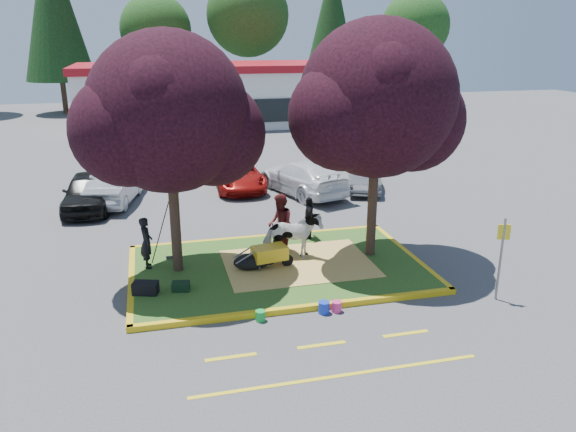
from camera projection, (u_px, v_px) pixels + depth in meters
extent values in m
plane|color=#424244|center=(278.00, 270.00, 16.14)|extent=(90.00, 90.00, 0.00)
cube|color=#254A17|center=(278.00, 268.00, 16.12)|extent=(8.00, 5.00, 0.15)
cube|color=gold|center=(302.00, 308.00, 13.74)|extent=(8.30, 0.16, 0.15)
cube|color=gold|center=(260.00, 238.00, 18.50)|extent=(8.30, 0.16, 0.15)
cube|color=gold|center=(131.00, 282.00, 15.18)|extent=(0.16, 5.30, 0.15)
cube|color=gold|center=(409.00, 255.00, 17.06)|extent=(0.16, 5.30, 0.15)
cube|color=#E4BE5E|center=(298.00, 263.00, 16.23)|extent=(4.20, 3.00, 0.01)
cylinder|color=black|center=(174.00, 210.00, 15.27)|extent=(0.28, 0.28, 3.53)
sphere|color=black|center=(168.00, 112.00, 14.45)|extent=(4.20, 4.20, 4.20)
sphere|color=black|center=(213.00, 133.00, 15.10)|extent=(2.86, 2.86, 2.86)
sphere|color=black|center=(127.00, 130.00, 14.05)|extent=(2.86, 2.86, 2.86)
cylinder|color=black|center=(373.00, 195.00, 16.38)|extent=(0.28, 0.28, 3.70)
sphere|color=black|center=(377.00, 99.00, 15.52)|extent=(4.40, 4.40, 4.40)
sphere|color=black|center=(413.00, 120.00, 16.19)|extent=(2.99, 2.99, 2.99)
sphere|color=black|center=(343.00, 116.00, 15.11)|extent=(2.99, 2.99, 2.99)
cube|color=yellow|center=(231.00, 357.00, 11.81)|extent=(1.10, 0.12, 0.01)
cube|color=yellow|center=(322.00, 345.00, 12.27)|extent=(1.10, 0.12, 0.01)
cube|color=yellow|center=(406.00, 334.00, 12.73)|extent=(1.10, 0.12, 0.01)
cube|color=yellow|center=(340.00, 376.00, 11.16)|extent=(6.00, 0.10, 0.01)
cube|color=silver|center=(219.00, 97.00, 41.81)|extent=(20.00, 8.00, 4.00)
cube|color=maroon|center=(218.00, 67.00, 41.14)|extent=(20.40, 8.40, 0.50)
cube|color=black|center=(227.00, 112.00, 38.26)|extent=(19.00, 0.10, 1.60)
cylinder|color=black|center=(64.00, 90.00, 47.35)|extent=(0.44, 0.44, 3.92)
cone|color=black|center=(53.00, 5.00, 45.26)|extent=(5.60, 5.60, 11.90)
cylinder|color=black|center=(160.00, 91.00, 50.71)|extent=(0.44, 0.44, 3.08)
sphere|color=#143811|center=(156.00, 29.00, 49.07)|extent=(6.16, 6.16, 6.16)
cylinder|color=black|center=(249.00, 87.00, 51.55)|extent=(0.44, 0.44, 3.64)
sphere|color=#143811|center=(248.00, 15.00, 49.61)|extent=(7.28, 7.28, 7.28)
cylinder|color=black|center=(330.00, 85.00, 53.88)|extent=(0.44, 0.44, 3.50)
cone|color=black|center=(332.00, 19.00, 52.02)|extent=(5.00, 5.00, 10.62)
cylinder|color=black|center=(411.00, 86.00, 54.85)|extent=(0.44, 0.44, 3.22)
sphere|color=#143811|center=(415.00, 26.00, 53.14)|extent=(6.44, 6.44, 6.44)
imported|color=silver|center=(292.00, 236.00, 16.34)|extent=(1.69, 0.78, 1.42)
ellipsoid|color=black|center=(252.00, 261.00, 15.78)|extent=(1.13, 0.74, 0.46)
imported|color=black|center=(146.00, 243.00, 15.78)|extent=(0.42, 0.58, 1.48)
imported|color=#491515|center=(280.00, 224.00, 16.82)|extent=(0.78, 0.95, 1.82)
imported|color=black|center=(309.00, 218.00, 18.06)|extent=(0.54, 0.87, 1.38)
cylinder|color=black|center=(288.00, 261.00, 16.00)|extent=(0.35, 0.12, 0.34)
cylinder|color=slate|center=(260.00, 268.00, 15.63)|extent=(0.04, 0.04, 0.25)
cylinder|color=slate|center=(257.00, 262.00, 16.01)|extent=(0.04, 0.04, 0.25)
cube|color=gold|center=(270.00, 253.00, 15.79)|extent=(1.03, 0.72, 0.38)
cylinder|color=slate|center=(246.00, 257.00, 15.43)|extent=(0.62, 0.14, 0.32)
cylinder|color=slate|center=(243.00, 252.00, 15.81)|extent=(0.62, 0.14, 0.32)
cube|color=black|center=(145.00, 288.00, 14.31)|extent=(0.70, 0.51, 0.32)
cube|color=black|center=(181.00, 286.00, 14.49)|extent=(0.49, 0.36, 0.24)
cylinder|color=slate|center=(500.00, 260.00, 14.05)|extent=(0.06, 0.06, 2.18)
cube|color=yellow|center=(504.00, 232.00, 13.82)|extent=(0.30, 0.14, 0.39)
cylinder|color=green|center=(260.00, 316.00, 13.27)|extent=(0.28, 0.28, 0.26)
cylinder|color=#E1327A|center=(337.00, 307.00, 13.71)|extent=(0.27, 0.27, 0.27)
cylinder|color=#1835C1|center=(324.00, 308.00, 13.63)|extent=(0.36, 0.36, 0.30)
imported|color=black|center=(88.00, 192.00, 21.56)|extent=(1.90, 4.21, 1.40)
imported|color=#9DA1A5|center=(115.00, 187.00, 22.39)|extent=(2.26, 4.27, 1.34)
imported|color=#97100C|center=(237.00, 175.00, 24.52)|extent=(2.06, 4.40, 1.22)
imported|color=white|center=(302.00, 177.00, 23.70)|extent=(3.39, 5.25, 1.41)
imported|color=#5A5D62|center=(364.00, 176.00, 24.36)|extent=(2.41, 3.92, 1.22)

